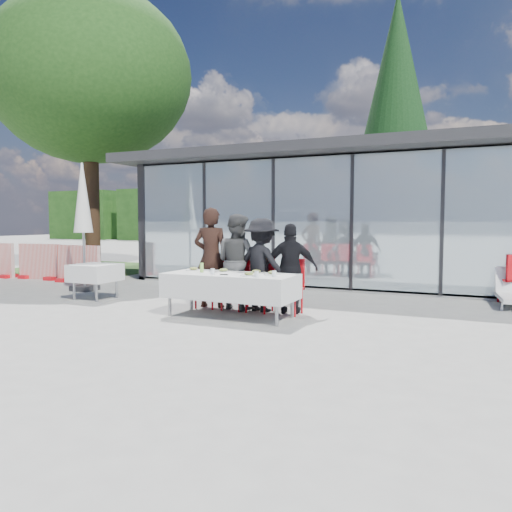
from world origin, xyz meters
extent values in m
plane|color=gray|center=(0.00, 0.00, 0.00)|extent=(90.00, 90.00, 0.00)
cube|color=gray|center=(2.00, 8.00, 0.05)|extent=(14.00, 8.00, 0.10)
cube|color=black|center=(2.00, 11.90, 1.60)|extent=(14.00, 0.20, 3.20)
cube|color=black|center=(-4.90, 8.00, 1.60)|extent=(0.20, 8.00, 3.20)
cube|color=silver|center=(2.00, 4.03, 1.60)|extent=(13.60, 0.06, 3.10)
cube|color=#2D2D30|center=(2.00, 7.60, 3.32)|extent=(14.80, 8.80, 0.24)
cube|color=#262628|center=(-4.80, 4.03, 1.60)|extent=(0.08, 0.10, 3.10)
cube|color=#262628|center=(-2.86, 4.03, 1.60)|extent=(0.08, 0.10, 3.10)
cube|color=#262628|center=(-0.91, 4.03, 1.60)|extent=(0.08, 0.10, 3.10)
cube|color=#262628|center=(1.03, 4.03, 1.60)|extent=(0.08, 0.10, 3.10)
cube|color=#262628|center=(2.97, 4.03, 1.60)|extent=(0.08, 0.10, 3.10)
cube|color=red|center=(-0.50, 6.50, 0.45)|extent=(0.45, 0.45, 0.90)
cube|color=red|center=(1.00, 7.00, 0.45)|extent=(0.45, 0.45, 0.90)
cube|color=red|center=(3.50, 6.50, 0.45)|extent=(0.45, 0.45, 0.90)
cube|color=#163611|center=(-30.00, 28.00, 2.20)|extent=(6.50, 2.00, 4.40)
cube|color=#163611|center=(-22.00, 28.00, 2.20)|extent=(6.50, 2.00, 4.40)
cube|color=#163611|center=(-14.00, 28.00, 2.20)|extent=(6.50, 2.00, 4.40)
cube|color=#163611|center=(-6.00, 28.00, 2.20)|extent=(6.50, 2.00, 4.40)
cube|color=#163611|center=(2.00, 28.00, 2.20)|extent=(6.50, 2.00, 4.40)
cube|color=silver|center=(-0.12, 0.22, 0.54)|extent=(2.26, 0.96, 0.42)
cylinder|color=gray|center=(-1.12, -0.13, 0.35)|extent=(0.06, 0.06, 0.71)
cylinder|color=gray|center=(0.88, -0.13, 0.35)|extent=(0.06, 0.06, 0.71)
cylinder|color=gray|center=(-1.12, 0.57, 0.35)|extent=(0.06, 0.06, 0.71)
cylinder|color=gray|center=(0.88, 0.57, 0.35)|extent=(0.06, 0.06, 0.71)
imported|color=black|center=(-0.93, 0.98, 0.95)|extent=(0.81, 0.81, 1.90)
cube|color=red|center=(-0.93, 0.88, 0.45)|extent=(0.44, 0.44, 0.05)
cube|color=red|center=(-0.93, 1.08, 0.70)|extent=(0.44, 0.04, 0.55)
cylinder|color=red|center=(-1.11, 0.70, 0.21)|extent=(0.04, 0.04, 0.43)
cylinder|color=red|center=(-0.75, 0.70, 0.21)|extent=(0.04, 0.04, 0.43)
cylinder|color=red|center=(-1.11, 1.06, 0.21)|extent=(0.04, 0.04, 0.43)
cylinder|color=red|center=(-0.75, 1.06, 0.21)|extent=(0.04, 0.04, 0.43)
imported|color=#484848|center=(-0.38, 0.98, 0.89)|extent=(1.10, 1.10, 1.77)
cube|color=red|center=(-0.38, 0.88, 0.45)|extent=(0.44, 0.44, 0.05)
cube|color=red|center=(-0.38, 1.08, 0.70)|extent=(0.44, 0.04, 0.55)
cylinder|color=red|center=(-0.56, 0.70, 0.21)|extent=(0.04, 0.04, 0.43)
cylinder|color=red|center=(-0.20, 0.70, 0.21)|extent=(0.04, 0.04, 0.43)
cylinder|color=red|center=(-0.56, 1.06, 0.21)|extent=(0.04, 0.04, 0.43)
cylinder|color=red|center=(-0.20, 1.06, 0.21)|extent=(0.04, 0.04, 0.43)
imported|color=black|center=(0.12, 0.98, 0.85)|extent=(1.33, 1.33, 1.69)
cube|color=red|center=(0.12, 0.88, 0.45)|extent=(0.44, 0.44, 0.05)
cube|color=red|center=(0.12, 1.08, 0.70)|extent=(0.44, 0.04, 0.55)
cylinder|color=red|center=(-0.06, 0.70, 0.21)|extent=(0.04, 0.04, 0.43)
cylinder|color=red|center=(0.30, 0.70, 0.21)|extent=(0.04, 0.04, 0.43)
cylinder|color=red|center=(-0.06, 1.06, 0.21)|extent=(0.04, 0.04, 0.43)
cylinder|color=red|center=(0.30, 1.06, 0.21)|extent=(0.04, 0.04, 0.43)
imported|color=black|center=(0.70, 0.98, 0.80)|extent=(1.14, 1.14, 1.60)
cube|color=red|center=(0.70, 0.88, 0.45)|extent=(0.44, 0.44, 0.05)
cube|color=red|center=(0.70, 1.08, 0.70)|extent=(0.44, 0.04, 0.55)
cylinder|color=red|center=(0.52, 0.70, 0.21)|extent=(0.04, 0.04, 0.43)
cylinder|color=red|center=(0.88, 0.70, 0.21)|extent=(0.04, 0.04, 0.43)
cylinder|color=red|center=(0.52, 1.06, 0.21)|extent=(0.04, 0.04, 0.43)
cylinder|color=red|center=(0.88, 1.06, 0.21)|extent=(0.04, 0.04, 0.43)
cylinder|color=white|center=(-0.95, 0.38, 0.76)|extent=(0.29, 0.29, 0.01)
ellipsoid|color=#B19946|center=(-0.95, 0.38, 0.79)|extent=(0.15, 0.15, 0.05)
cylinder|color=white|center=(-0.33, 0.37, 0.76)|extent=(0.29, 0.29, 0.01)
ellipsoid|color=#3E6927|center=(-0.33, 0.37, 0.79)|extent=(0.15, 0.15, 0.05)
cylinder|color=white|center=(0.28, 0.40, 0.76)|extent=(0.29, 0.29, 0.01)
ellipsoid|color=#B19946|center=(0.28, 0.40, 0.79)|extent=(0.15, 0.15, 0.05)
cylinder|color=white|center=(0.61, 0.34, 0.76)|extent=(0.29, 0.29, 0.01)
ellipsoid|color=#3E6927|center=(0.61, 0.34, 0.79)|extent=(0.15, 0.15, 0.05)
cylinder|color=white|center=(0.33, 0.02, 0.76)|extent=(0.29, 0.29, 0.01)
ellipsoid|color=#3E6927|center=(0.33, 0.02, 0.79)|extent=(0.15, 0.15, 0.05)
cylinder|color=#8CC652|center=(-0.67, 0.19, 0.83)|extent=(0.06, 0.06, 0.17)
cylinder|color=silver|center=(-0.34, -0.01, 0.80)|extent=(0.07, 0.07, 0.10)
cylinder|color=silver|center=(0.74, 0.09, 0.80)|extent=(0.07, 0.07, 0.10)
cylinder|color=silver|center=(0.52, -0.11, 0.80)|extent=(0.07, 0.07, 0.10)
cube|color=black|center=(-0.11, -0.01, 0.76)|extent=(0.14, 0.03, 0.01)
cube|color=silver|center=(-3.63, 0.80, 0.56)|extent=(0.86, 0.86, 0.36)
cylinder|color=gray|center=(-3.93, 0.50, 0.36)|extent=(0.05, 0.05, 0.72)
cylinder|color=gray|center=(-3.33, 0.50, 0.36)|extent=(0.05, 0.05, 0.72)
cylinder|color=gray|center=(-3.93, 1.10, 0.36)|extent=(0.05, 0.05, 0.72)
cylinder|color=gray|center=(-3.33, 1.10, 0.36)|extent=(0.05, 0.05, 0.72)
cube|color=red|center=(4.26, 4.10, 0.45)|extent=(0.62, 0.62, 0.05)
cylinder|color=red|center=(4.08, 3.92, 0.21)|extent=(0.04, 0.04, 0.43)
cylinder|color=red|center=(4.08, 4.28, 0.21)|extent=(0.04, 0.04, 0.43)
cube|color=black|center=(-4.78, 1.68, 0.06)|extent=(0.50, 0.50, 0.12)
cylinder|color=gray|center=(-4.78, 1.68, 1.35)|extent=(0.06, 0.06, 2.70)
cone|color=silver|center=(-4.78, 1.68, 2.19)|extent=(0.44, 0.44, 1.62)
cube|color=red|center=(-6.04, 2.80, 0.50)|extent=(1.40, 0.12, 1.00)
cube|color=red|center=(-6.54, 2.80, 0.05)|extent=(0.30, 0.45, 0.10)
cube|color=red|center=(-5.54, 2.80, 0.05)|extent=(0.30, 0.45, 0.10)
cube|color=red|center=(-7.64, 2.95, 0.50)|extent=(1.40, 0.22, 1.00)
cube|color=red|center=(-8.14, 2.95, 0.05)|extent=(0.30, 0.45, 0.10)
cube|color=red|center=(-7.14, 2.95, 0.05)|extent=(0.30, 0.45, 0.10)
cube|color=red|center=(-8.74, 2.80, 0.05)|extent=(0.30, 0.45, 0.10)
cube|color=white|center=(4.32, 3.95, 0.45)|extent=(0.62, 0.32, 0.54)
cylinder|color=white|center=(4.13, 2.85, 0.07)|extent=(0.04, 0.04, 0.14)
cylinder|color=white|center=(4.13, 3.95, 0.07)|extent=(0.04, 0.04, 0.14)
cylinder|color=#382316|center=(-8.50, 6.00, 2.20)|extent=(0.50, 0.50, 4.40)
ellipsoid|color=#163611|center=(-8.50, 6.00, 6.50)|extent=(7.04, 6.40, 5.76)
cylinder|color=#382316|center=(0.50, 13.00, 1.00)|extent=(0.44, 0.44, 2.00)
cone|color=black|center=(0.50, 13.00, 6.00)|extent=(4.00, 4.00, 9.00)
cube|color=#385926|center=(-8.50, 6.00, 0.01)|extent=(5.00, 5.00, 0.02)
camera|label=1|loc=(3.81, -7.27, 1.64)|focal=35.00mm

